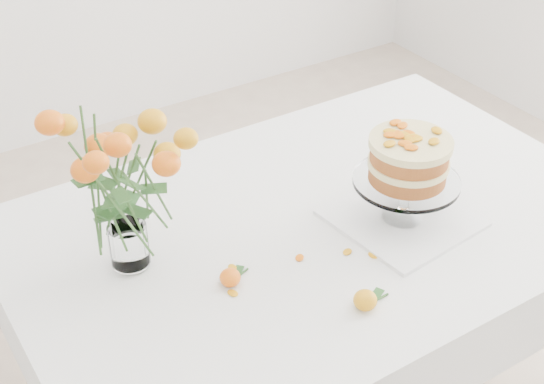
% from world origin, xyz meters
% --- Properties ---
extents(table, '(1.43, 0.93, 0.76)m').
position_xyz_m(table, '(0.00, 0.00, 0.67)').
color(table, tan).
rests_on(table, ground).
extents(napkin, '(0.32, 0.32, 0.01)m').
position_xyz_m(napkin, '(0.16, -0.11, 0.76)').
color(napkin, white).
rests_on(napkin, table).
extents(cake_stand, '(0.24, 0.24, 0.22)m').
position_xyz_m(cake_stand, '(0.16, -0.11, 0.91)').
color(cake_stand, white).
rests_on(cake_stand, napkin).
extents(rose_vase, '(0.34, 0.34, 0.42)m').
position_xyz_m(rose_vase, '(-0.44, 0.08, 1.00)').
color(rose_vase, white).
rests_on(rose_vase, table).
extents(loose_rose_near, '(0.09, 0.05, 0.04)m').
position_xyz_m(loose_rose_near, '(-0.10, -0.30, 0.78)').
color(loose_rose_near, orange).
rests_on(loose_rose_near, table).
extents(loose_rose_far, '(0.08, 0.04, 0.04)m').
position_xyz_m(loose_rose_far, '(-0.29, -0.09, 0.77)').
color(loose_rose_far, orange).
rests_on(loose_rose_far, table).
extents(stray_petal_a, '(0.03, 0.02, 0.00)m').
position_xyz_m(stray_petal_a, '(-0.12, -0.10, 0.76)').
color(stray_petal_a, orange).
rests_on(stray_petal_a, table).
extents(stray_petal_b, '(0.03, 0.02, 0.00)m').
position_xyz_m(stray_petal_b, '(-0.02, -0.14, 0.76)').
color(stray_petal_b, orange).
rests_on(stray_petal_b, table).
extents(stray_petal_c, '(0.03, 0.02, 0.00)m').
position_xyz_m(stray_petal_c, '(0.02, -0.18, 0.76)').
color(stray_petal_c, orange).
rests_on(stray_petal_c, table).
extents(stray_petal_d, '(0.03, 0.02, 0.00)m').
position_xyz_m(stray_petal_d, '(-0.26, -0.05, 0.76)').
color(stray_petal_d, orange).
rests_on(stray_petal_d, table).
extents(stray_petal_e, '(0.03, 0.02, 0.00)m').
position_xyz_m(stray_petal_e, '(-0.30, -0.12, 0.76)').
color(stray_petal_e, orange).
rests_on(stray_petal_e, table).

